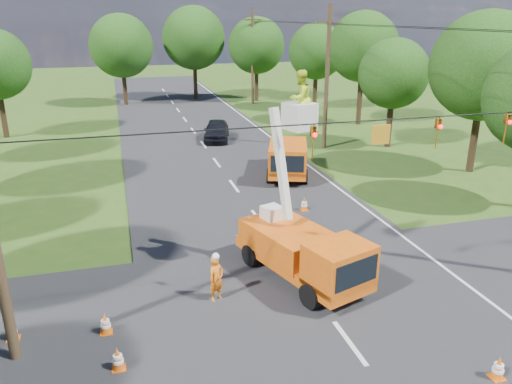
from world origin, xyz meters
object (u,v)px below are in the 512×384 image
object	(u,v)px
traffic_cone_5	(105,324)
tree_far_c	(256,46)
tree_right_d	(363,47)
second_truck	(288,157)
traffic_cone_1	(498,368)
ground_worker	(216,279)
pole_right_mid	(327,77)
pole_right_far	(253,56)
traffic_cone_2	(319,236)
bucket_truck	(303,238)
tree_right_b	(485,66)
traffic_cone_6	(12,330)
tree_far_a	(121,46)
tree_far_b	(194,38)
traffic_cone_4	(118,359)
distant_car	(217,130)
traffic_cone_3	(304,204)
tree_right_c	(394,74)
tree_right_e	(317,51)

from	to	relation	value
traffic_cone_5	tree_far_c	bearing A→B (deg)	68.31
tree_right_d	tree_far_c	xyz separation A→B (m)	(-5.30, 15.00, -0.62)
second_truck	traffic_cone_1	world-z (taller)	second_truck
ground_worker	pole_right_mid	bearing A→B (deg)	26.59
pole_right_mid	pole_right_far	xyz separation A→B (m)	(0.00, 20.00, 0.00)
second_truck	pole_right_far	distance (m)	26.50
traffic_cone_2	tree_far_c	xyz separation A→B (m)	(7.72, 37.27, 5.70)
bucket_truck	ground_worker	xyz separation A→B (m)	(-3.35, -0.57, -0.84)
ground_worker	bucket_truck	bearing A→B (deg)	-21.14
ground_worker	tree_right_b	distance (m)	21.87
traffic_cone_6	tree_far_a	distance (m)	42.73
bucket_truck	tree_far_b	size ratio (longest dim) A/B	0.73
tree_right_d	bucket_truck	bearing A→B (deg)	-120.65
second_truck	pole_right_mid	xyz separation A→B (m)	(4.85, 5.75, 3.97)
traffic_cone_4	tree_right_b	distance (m)	26.15
tree_far_c	tree_right_b	bearing A→B (deg)	-79.61
distant_car	tree_right_b	xyz separation A→B (m)	(13.70, -12.40, 5.65)
tree_right_d	tree_far_a	bearing A→B (deg)	141.06
traffic_cone_3	tree_far_b	bearing A→B (deg)	89.27
traffic_cone_1	traffic_cone_3	world-z (taller)	same
ground_worker	traffic_cone_6	xyz separation A→B (m)	(-6.39, -0.55, -0.46)
traffic_cone_5	traffic_cone_6	size ratio (longest dim) A/B	1.00
traffic_cone_6	tree_right_b	size ratio (longest dim) A/B	0.07
traffic_cone_1	pole_right_mid	xyz separation A→B (m)	(5.34, 24.46, 4.75)
tree_right_b	traffic_cone_5	bearing A→B (deg)	-152.42
ground_worker	traffic_cone_5	world-z (taller)	ground_worker
tree_right_c	tree_far_c	world-z (taller)	tree_far_c
tree_right_d	tree_right_b	bearing A→B (deg)	-89.24
tree_right_c	traffic_cone_5	bearing A→B (deg)	-137.53
second_truck	tree_right_d	world-z (taller)	tree_right_d
traffic_cone_4	tree_far_b	world-z (taller)	tree_far_b
distant_car	traffic_cone_4	world-z (taller)	distant_car
ground_worker	tree_right_c	xyz separation A→B (m)	(16.53, 17.52, 4.49)
ground_worker	traffic_cone_5	size ratio (longest dim) A/B	2.31
ground_worker	tree_right_d	world-z (taller)	tree_right_d
tree_right_d	traffic_cone_1	bearing A→B (deg)	-110.31
traffic_cone_4	traffic_cone_6	world-z (taller)	same
traffic_cone_2	tree_right_e	distance (m)	33.02
distant_car	tree_right_e	bearing A→B (deg)	54.60
traffic_cone_4	tree_right_c	xyz separation A→B (m)	(19.87, 20.31, 4.95)
tree_right_d	traffic_cone_2	bearing A→B (deg)	-120.32
traffic_cone_6	tree_right_e	bearing A→B (deg)	55.38
traffic_cone_1	traffic_cone_4	size ratio (longest dim) A/B	1.00
tree_right_b	traffic_cone_3	bearing A→B (deg)	-164.12
tree_right_b	tree_far_c	world-z (taller)	tree_right_b
pole_right_mid	tree_right_b	bearing A→B (deg)	-50.91
traffic_cone_5	tree_far_c	xyz separation A→B (m)	(16.50, 41.49, 5.70)
traffic_cone_1	tree_right_b	bearing A→B (deg)	54.27
tree_far_b	second_truck	bearing A→B (deg)	-88.78
second_truck	traffic_cone_1	distance (m)	18.74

